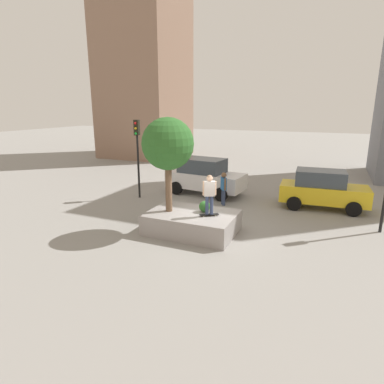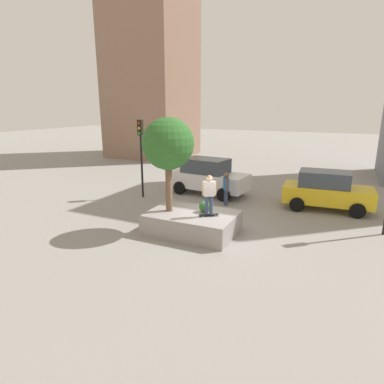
# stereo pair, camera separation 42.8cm
# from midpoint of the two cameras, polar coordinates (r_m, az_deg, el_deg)

# --- Properties ---
(ground_plane) EXTENTS (120.00, 120.00, 0.00)m
(ground_plane) POSITION_cam_midpoint_polar(r_m,az_deg,el_deg) (14.03, 3.46, -6.96)
(ground_plane) COLOR gray
(planter_ledge) EXTENTS (3.66, 2.53, 0.87)m
(planter_ledge) POSITION_cam_midpoint_polar(r_m,az_deg,el_deg) (13.80, 0.89, -5.38)
(planter_ledge) COLOR gray
(planter_ledge) RESTS_ON ground
(plaza_tree) EXTENTS (2.14, 2.14, 3.92)m
(plaza_tree) POSITION_cam_midpoint_polar(r_m,az_deg,el_deg) (13.33, -3.28, 8.32)
(plaza_tree) COLOR brown
(plaza_tree) RESTS_ON planter_ledge
(boxwood_shrub) EXTENTS (0.47, 0.47, 0.47)m
(boxwood_shrub) POSITION_cam_midpoint_polar(r_m,az_deg,el_deg) (13.70, 3.14, -2.58)
(boxwood_shrub) COLOR #2D6628
(boxwood_shrub) RESTS_ON planter_ledge
(skateboard) EXTENTS (0.77, 0.64, 0.07)m
(skateboard) POSITION_cam_midpoint_polar(r_m,az_deg,el_deg) (13.25, 3.89, -4.01)
(skateboard) COLOR black
(skateboard) RESTS_ON planter_ledge
(skateboarder) EXTENTS (0.50, 0.36, 1.63)m
(skateboarder) POSITION_cam_midpoint_polar(r_m,az_deg,el_deg) (12.98, 3.97, -0.01)
(skateboarder) COLOR navy
(skateboarder) RESTS_ON skateboard
(sedan_parked) EXTENTS (4.85, 2.60, 2.17)m
(sedan_parked) POSITION_cam_midpoint_polar(r_m,az_deg,el_deg) (19.69, 3.47, 2.77)
(sedan_parked) COLOR white
(sedan_parked) RESTS_ON ground
(taxi_cab) EXTENTS (4.43, 2.25, 2.01)m
(taxi_cab) POSITION_cam_midpoint_polar(r_m,az_deg,el_deg) (18.12, 23.13, 0.28)
(taxi_cab) COLOR gold
(taxi_cab) RESTS_ON ground
(traffic_light_median) EXTENTS (0.30, 0.35, 4.47)m
(traffic_light_median) POSITION_cam_midpoint_polar(r_m,az_deg,el_deg) (18.83, -8.31, 8.12)
(traffic_light_median) COLOR black
(traffic_light_median) RESTS_ON ground
(passerby_with_bag) EXTENTS (0.45, 0.51, 1.79)m
(passerby_with_bag) POSITION_cam_midpoint_polar(r_m,az_deg,el_deg) (17.49, 6.70, 0.95)
(passerby_with_bag) COLOR navy
(passerby_with_bag) RESTS_ON ground
(office_tower_glass) EXTENTS (7.61, 7.85, 24.92)m
(office_tower_glass) POSITION_cam_midpoint_polar(r_m,az_deg,el_deg) (36.53, -6.90, 26.18)
(office_tower_glass) COLOR #8C6B56
(office_tower_glass) RESTS_ON ground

